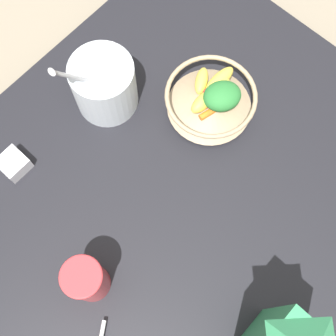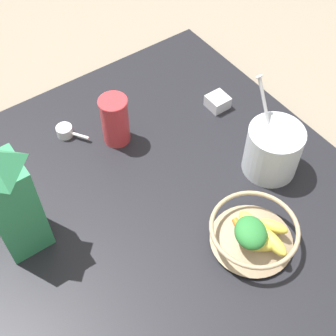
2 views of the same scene
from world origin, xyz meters
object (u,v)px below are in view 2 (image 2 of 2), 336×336
at_px(yogurt_tub, 273,148).
at_px(spice_jar, 218,102).
at_px(drinking_cup, 115,119).
at_px(fruit_bowl, 254,233).
at_px(milk_carton, 9,200).

bearing_deg(yogurt_tub, spice_jar, -97.77).
distance_m(drinking_cup, spice_jar, 0.30).
xyz_separation_m(yogurt_tub, drinking_cup, (0.26, -0.30, -0.00)).
xyz_separation_m(fruit_bowl, spice_jar, (-0.21, -0.38, -0.03)).
distance_m(fruit_bowl, milk_carton, 0.51).
bearing_deg(spice_jar, fruit_bowl, 60.72).
bearing_deg(yogurt_tub, milk_carton, -15.90).
bearing_deg(spice_jar, drinking_cup, -11.64).
bearing_deg(milk_carton, yogurt_tub, 164.10).
relative_size(milk_carton, drinking_cup, 2.18).
bearing_deg(milk_carton, spice_jar, -172.81).
height_order(milk_carton, spice_jar, milk_carton).
bearing_deg(spice_jar, milk_carton, 7.19).
distance_m(milk_carton, drinking_cup, 0.36).
xyz_separation_m(drinking_cup, spice_jar, (-0.29, 0.06, -0.06)).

